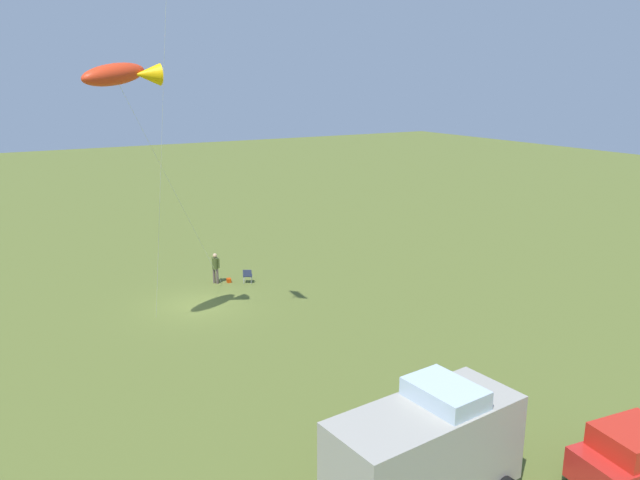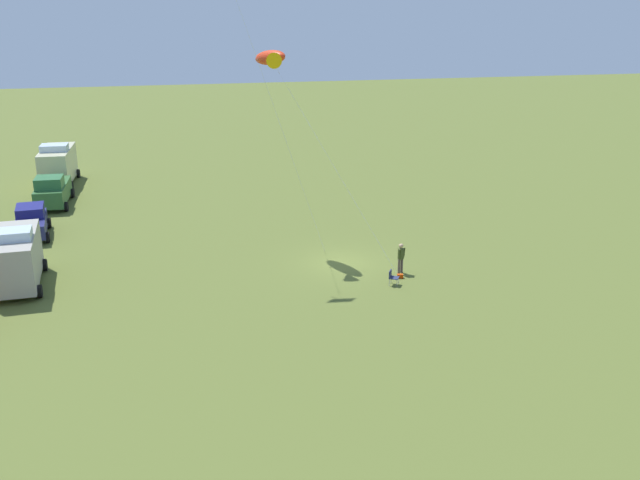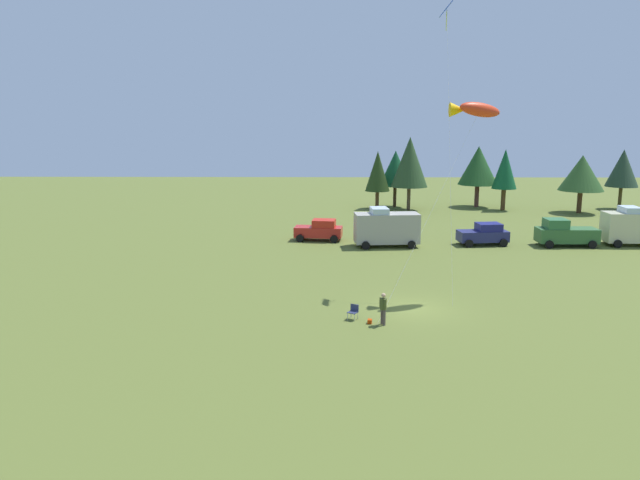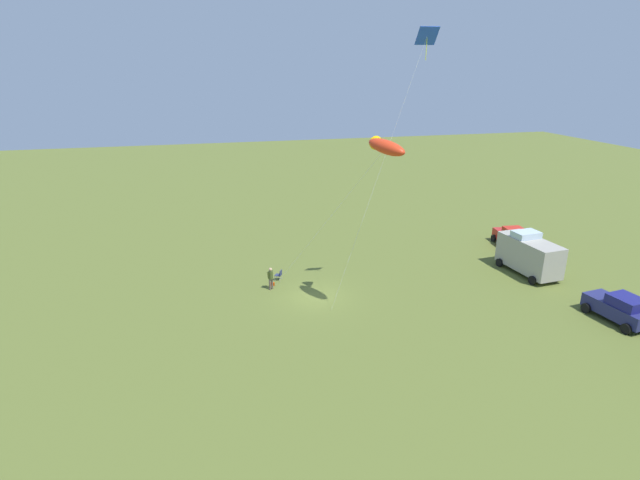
{
  "view_description": "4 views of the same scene",
  "coord_description": "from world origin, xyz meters",
  "px_view_note": "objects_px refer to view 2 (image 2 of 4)",
  "views": [
    {
      "loc": [
        9.67,
        28.81,
        11.11
      ],
      "look_at": [
        -5.24,
        3.29,
        3.47
      ],
      "focal_mm": 35.0,
      "sensor_mm": 36.0,
      "label": 1
    },
    {
      "loc": [
        -39.34,
        8.7,
        15.53
      ],
      "look_at": [
        -4.58,
        2.17,
        3.15
      ],
      "focal_mm": 42.0,
      "sensor_mm": 36.0,
      "label": 2
    },
    {
      "loc": [
        -4.98,
        -34.57,
        10.87
      ],
      "look_at": [
        -5.49,
        2.41,
        3.55
      ],
      "focal_mm": 35.0,
      "sensor_mm": 36.0,
      "label": 3
    },
    {
      "loc": [
        31.88,
        -7.73,
        15.82
      ],
      "look_at": [
        -3.71,
        1.35,
        3.0
      ],
      "focal_mm": 28.0,
      "sensor_mm": 36.0,
      "label": 4
    }
  ],
  "objects_px": {
    "car_navy_hatch": "(31,222)",
    "van_camper_beige": "(58,164)",
    "backpack_on_grass": "(400,276)",
    "van_motorhome_grey": "(16,257)",
    "person_kite_flyer": "(401,256)",
    "folding_chair": "(392,276)",
    "kite_large_fish": "(271,58)",
    "truck_green_flatbed": "(52,191)"
  },
  "relations": [
    {
      "from": "person_kite_flyer",
      "to": "van_camper_beige",
      "type": "height_order",
      "value": "van_camper_beige"
    },
    {
      "from": "car_navy_hatch",
      "to": "truck_green_flatbed",
      "type": "height_order",
      "value": "truck_green_flatbed"
    },
    {
      "from": "person_kite_flyer",
      "to": "kite_large_fish",
      "type": "distance_m",
      "value": 13.36
    },
    {
      "from": "folding_chair",
      "to": "truck_green_flatbed",
      "type": "xyz_separation_m",
      "value": [
        18.84,
        20.02,
        0.61
      ]
    },
    {
      "from": "backpack_on_grass",
      "to": "van_motorhome_grey",
      "type": "relative_size",
      "value": 0.06
    },
    {
      "from": "van_motorhome_grey",
      "to": "car_navy_hatch",
      "type": "distance_m",
      "value": 8.55
    },
    {
      "from": "backpack_on_grass",
      "to": "folding_chair",
      "type": "bearing_deg",
      "value": 141.12
    },
    {
      "from": "van_motorhome_grey",
      "to": "van_camper_beige",
      "type": "distance_m",
      "value": 21.5
    },
    {
      "from": "car_navy_hatch",
      "to": "van_camper_beige",
      "type": "height_order",
      "value": "van_camper_beige"
    },
    {
      "from": "car_navy_hatch",
      "to": "van_camper_beige",
      "type": "bearing_deg",
      "value": -6.38
    },
    {
      "from": "kite_large_fish",
      "to": "van_motorhome_grey",
      "type": "bearing_deg",
      "value": 104.83
    },
    {
      "from": "backpack_on_grass",
      "to": "car_navy_hatch",
      "type": "relative_size",
      "value": 0.07
    },
    {
      "from": "person_kite_flyer",
      "to": "truck_green_flatbed",
      "type": "bearing_deg",
      "value": -160.08
    },
    {
      "from": "van_motorhome_grey",
      "to": "kite_large_fish",
      "type": "distance_m",
      "value": 17.6
    },
    {
      "from": "person_kite_flyer",
      "to": "truck_green_flatbed",
      "type": "xyz_separation_m",
      "value": [
        17.31,
        20.92,
        0.08
      ]
    },
    {
      "from": "folding_chair",
      "to": "kite_large_fish",
      "type": "relative_size",
      "value": 0.07
    },
    {
      "from": "truck_green_flatbed",
      "to": "kite_large_fish",
      "type": "relative_size",
      "value": 0.42
    },
    {
      "from": "folding_chair",
      "to": "van_camper_beige",
      "type": "relative_size",
      "value": 0.15
    },
    {
      "from": "car_navy_hatch",
      "to": "kite_large_fish",
      "type": "xyz_separation_m",
      "value": [
        -4.73,
        -14.96,
        10.33
      ]
    },
    {
      "from": "backpack_on_grass",
      "to": "car_navy_hatch",
      "type": "bearing_deg",
      "value": 62.02
    },
    {
      "from": "person_kite_flyer",
      "to": "kite_large_fish",
      "type": "relative_size",
      "value": 0.15
    },
    {
      "from": "person_kite_flyer",
      "to": "backpack_on_grass",
      "type": "height_order",
      "value": "person_kite_flyer"
    },
    {
      "from": "van_camper_beige",
      "to": "folding_chair",
      "type": "bearing_deg",
      "value": 40.53
    },
    {
      "from": "kite_large_fish",
      "to": "folding_chair",
      "type": "bearing_deg",
      "value": -143.52
    },
    {
      "from": "kite_large_fish",
      "to": "truck_green_flatbed",
      "type": "bearing_deg",
      "value": 51.72
    },
    {
      "from": "backpack_on_grass",
      "to": "truck_green_flatbed",
      "type": "xyz_separation_m",
      "value": [
        17.99,
        20.71,
        0.99
      ]
    },
    {
      "from": "person_kite_flyer",
      "to": "truck_green_flatbed",
      "type": "height_order",
      "value": "truck_green_flatbed"
    },
    {
      "from": "car_navy_hatch",
      "to": "folding_chair",
      "type": "bearing_deg",
      "value": -127.25
    },
    {
      "from": "van_camper_beige",
      "to": "backpack_on_grass",
      "type": "bearing_deg",
      "value": 42.44
    },
    {
      "from": "folding_chair",
      "to": "car_navy_hatch",
      "type": "height_order",
      "value": "car_navy_hatch"
    },
    {
      "from": "folding_chair",
      "to": "backpack_on_grass",
      "type": "bearing_deg",
      "value": 80.58
    },
    {
      "from": "person_kite_flyer",
      "to": "backpack_on_grass",
      "type": "bearing_deg",
      "value": -47.43
    },
    {
      "from": "backpack_on_grass",
      "to": "van_camper_beige",
      "type": "relative_size",
      "value": 0.06
    },
    {
      "from": "car_navy_hatch",
      "to": "backpack_on_grass",
      "type": "bearing_deg",
      "value": -124.65
    },
    {
      "from": "person_kite_flyer",
      "to": "van_motorhome_grey",
      "type": "distance_m",
      "value": 20.65
    },
    {
      "from": "van_camper_beige",
      "to": "kite_large_fish",
      "type": "bearing_deg",
      "value": 41.61
    },
    {
      "from": "van_motorhome_grey",
      "to": "backpack_on_grass",
      "type": "bearing_deg",
      "value": 77.58
    },
    {
      "from": "car_navy_hatch",
      "to": "van_camper_beige",
      "type": "relative_size",
      "value": 0.8
    },
    {
      "from": "truck_green_flatbed",
      "to": "van_motorhome_grey",
      "type": "bearing_deg",
      "value": 1.47
    },
    {
      "from": "truck_green_flatbed",
      "to": "van_camper_beige",
      "type": "distance_m",
      "value": 6.22
    },
    {
      "from": "folding_chair",
      "to": "van_camper_beige",
      "type": "distance_m",
      "value": 32.33
    },
    {
      "from": "person_kite_flyer",
      "to": "van_camper_beige",
      "type": "relative_size",
      "value": 0.32
    }
  ]
}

